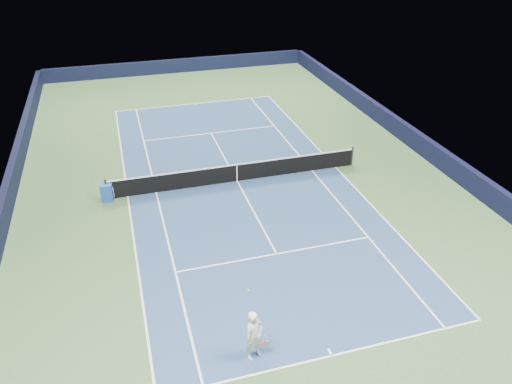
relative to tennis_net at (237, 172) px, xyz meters
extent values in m
plane|color=#3B5C32|center=(0.00, 0.00, -0.50)|extent=(40.00, 40.00, 0.00)
cube|color=black|center=(0.00, 19.82, 0.05)|extent=(22.00, 0.35, 1.10)
cube|color=black|center=(10.82, 0.00, 0.05)|extent=(0.35, 40.00, 1.10)
cube|color=black|center=(-10.82, 0.00, 0.05)|extent=(0.35, 40.00, 1.10)
cube|color=navy|center=(0.00, 0.00, -0.50)|extent=(10.97, 23.77, 0.01)
cube|color=white|center=(0.00, 11.88, -0.50)|extent=(10.97, 0.08, 0.00)
cube|color=white|center=(0.00, -11.88, -0.50)|extent=(10.97, 0.08, 0.00)
cube|color=white|center=(5.49, 0.00, -0.50)|extent=(0.08, 23.77, 0.00)
cube|color=white|center=(-5.49, 0.00, -0.50)|extent=(0.08, 23.77, 0.00)
cube|color=white|center=(4.12, 0.00, -0.50)|extent=(0.08, 23.77, 0.00)
cube|color=white|center=(-4.12, 0.00, -0.50)|extent=(0.08, 23.77, 0.00)
cube|color=white|center=(0.00, 6.40, -0.50)|extent=(8.23, 0.08, 0.00)
cube|color=white|center=(0.00, -6.40, -0.50)|extent=(8.23, 0.08, 0.00)
cube|color=white|center=(0.00, 0.00, -0.50)|extent=(0.08, 12.80, 0.00)
cube|color=white|center=(0.00, 11.73, -0.50)|extent=(0.08, 0.30, 0.00)
cube|color=white|center=(0.00, -11.73, -0.50)|extent=(0.08, 0.30, 0.00)
cylinder|color=black|center=(-6.40, 0.00, 0.03)|extent=(0.10, 0.10, 1.07)
cylinder|color=black|center=(6.40, 0.00, 0.03)|extent=(0.10, 0.10, 1.07)
cube|color=black|center=(0.00, 0.00, -0.05)|extent=(12.80, 0.03, 0.91)
cube|color=white|center=(0.00, 0.00, 0.44)|extent=(12.80, 0.04, 0.06)
cube|color=white|center=(0.00, 0.00, -0.05)|extent=(0.05, 0.04, 0.91)
cube|color=#1D4CB1|center=(-6.40, -0.09, -0.07)|extent=(0.60, 0.56, 0.88)
cube|color=white|center=(-6.11, -0.09, -0.05)|extent=(0.05, 0.39, 0.39)
imported|color=white|center=(-2.34, -11.19, 0.39)|extent=(0.76, 0.65, 1.77)
cylinder|color=pink|center=(-2.02, -11.24, 0.20)|extent=(0.03, 0.03, 0.29)
cylinder|color=black|center=(-2.02, -11.24, -0.04)|extent=(0.29, 0.02, 0.29)
cylinder|color=pink|center=(-2.02, -11.24, -0.04)|extent=(0.31, 0.03, 0.31)
sphere|color=yellow|center=(-2.24, -10.19, 1.33)|extent=(0.07, 0.07, 0.07)
camera|label=1|loc=(-5.39, -21.72, 11.81)|focal=35.00mm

